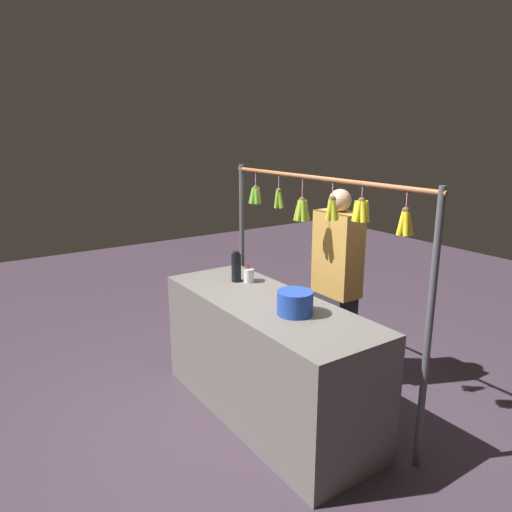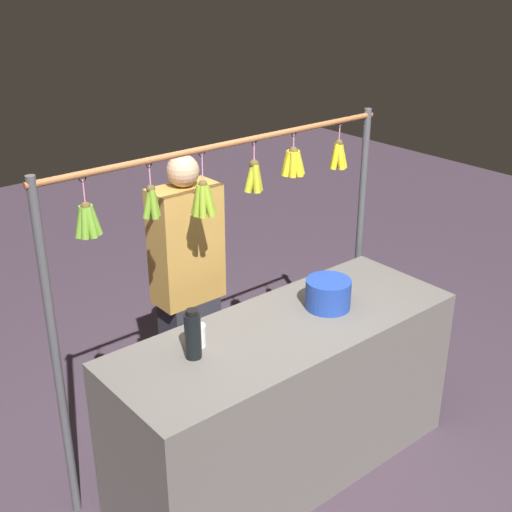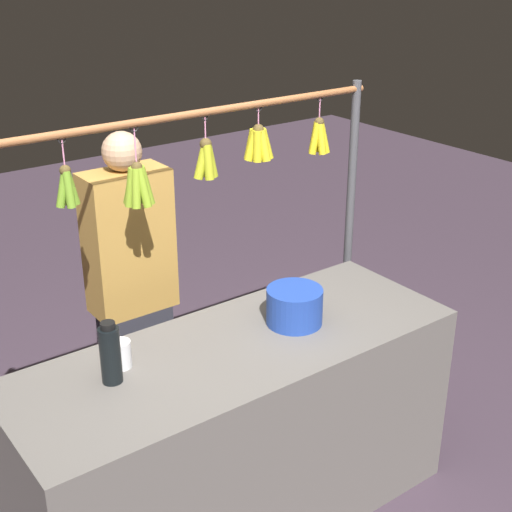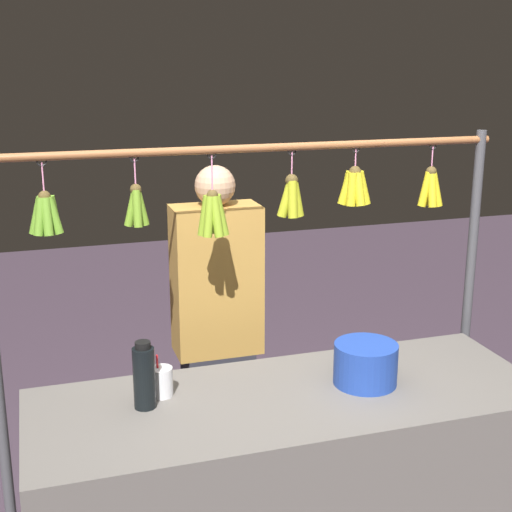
{
  "view_description": "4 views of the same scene",
  "coord_description": "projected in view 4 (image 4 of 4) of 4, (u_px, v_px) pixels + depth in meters",
  "views": [
    {
      "loc": [
        -2.69,
        1.92,
        2.11
      ],
      "look_at": [
        0.14,
        0.0,
        1.22
      ],
      "focal_mm": 33.78,
      "sensor_mm": 36.0,
      "label": 1
    },
    {
      "loc": [
        2.05,
        2.21,
        2.64
      ],
      "look_at": [
        0.2,
        0.0,
        1.36
      ],
      "focal_mm": 47.32,
      "sensor_mm": 36.0,
      "label": 2
    },
    {
      "loc": [
        1.47,
        2.11,
        2.43
      ],
      "look_at": [
        -0.1,
        0.0,
        1.29
      ],
      "focal_mm": 50.57,
      "sensor_mm": 36.0,
      "label": 3
    },
    {
      "loc": [
        0.86,
        2.32,
        2.13
      ],
      "look_at": [
        0.13,
        0.0,
        1.46
      ],
      "focal_mm": 51.03,
      "sensor_mm": 36.0,
      "label": 4
    }
  ],
  "objects": [
    {
      "name": "display_rack",
      "position": [
        255.0,
        258.0,
        3.01
      ],
      "size": [
        2.15,
        0.14,
        1.81
      ],
      "color": "#4C4C51",
      "rests_on": "ground"
    },
    {
      "name": "vendor_person",
      "position": [
        217.0,
        344.0,
        3.41
      ],
      "size": [
        0.4,
        0.21,
        1.67
      ],
      "color": "#2D2D38",
      "rests_on": "ground"
    },
    {
      "name": "water_bottle",
      "position": [
        144.0,
        376.0,
        2.58
      ],
      "size": [
        0.08,
        0.08,
        0.25
      ],
      "color": "black",
      "rests_on": "market_counter"
    },
    {
      "name": "drink_cup",
      "position": [
        162.0,
        382.0,
        2.69
      ],
      "size": [
        0.08,
        0.08,
        0.16
      ],
      "color": "silver",
      "rests_on": "market_counter"
    },
    {
      "name": "blue_bucket",
      "position": [
        366.0,
        364.0,
        2.78
      ],
      "size": [
        0.24,
        0.24,
        0.16
      ],
      "primitive_type": "cylinder",
      "color": "#2244A9",
      "rests_on": "market_counter"
    },
    {
      "name": "market_counter",
      "position": [
        289.0,
        501.0,
        2.83
      ],
      "size": [
        1.93,
        0.7,
        0.91
      ],
      "primitive_type": "cube",
      "color": "#66605B",
      "rests_on": "ground"
    }
  ]
}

